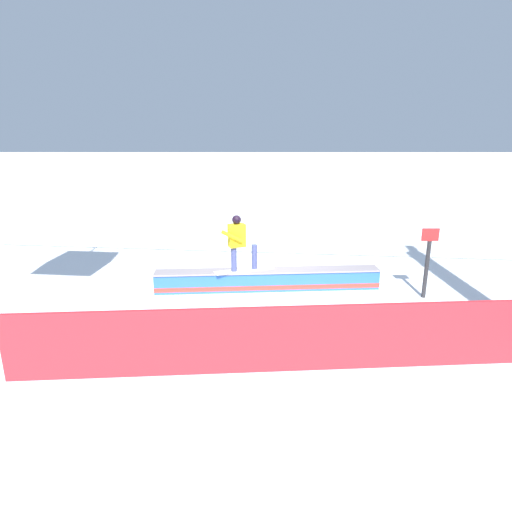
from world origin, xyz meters
name	(u,v)px	position (x,y,z in m)	size (l,w,h in m)	color
ground_plane	(268,289)	(0.00, 0.00, 0.00)	(120.00, 120.00, 0.00)	white
grind_box	(268,281)	(0.00, 0.00, 0.24)	(5.71, 0.89, 0.53)	blue
snowboarder	(239,241)	(0.72, 0.09, 1.30)	(1.53, 0.83, 1.43)	silver
safety_fence	(273,340)	(0.00, 3.90, 0.60)	(8.84, 0.06, 1.19)	red
trail_marker	(427,261)	(-3.80, 0.52, 0.93)	(0.40, 0.10, 1.73)	#262628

